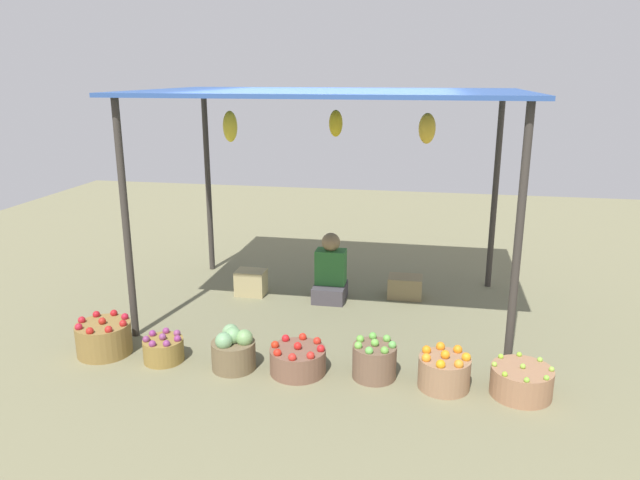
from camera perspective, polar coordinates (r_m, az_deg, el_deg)
ground_plane at (r=6.66m, az=0.96°, el=-6.52°), size 14.00×14.00×0.00m
market_stall_structure at (r=6.18m, az=1.08°, el=12.69°), size 3.86×2.43×2.35m
vendor_person at (r=6.83m, az=1.00°, el=-3.28°), size 0.36×0.44×0.78m
basket_red_apples at (r=5.94m, az=-19.97°, el=-8.78°), size 0.50×0.50×0.35m
basket_purple_onions at (r=5.65m, az=-14.75°, el=-10.06°), size 0.36×0.36×0.26m
basket_cabbages at (r=5.37m, az=-8.28°, el=-10.39°), size 0.39×0.39×0.39m
basket_red_tomatoes at (r=5.28m, az=-2.13°, el=-11.37°), size 0.49×0.49×0.28m
basket_green_apples at (r=5.20m, az=5.23°, el=-11.39°), size 0.38×0.38×0.35m
basket_oranges at (r=5.14m, az=11.80°, el=-12.20°), size 0.43×0.43×0.33m
basket_limes at (r=5.20m, az=18.71°, el=-12.68°), size 0.49×0.49×0.28m
wooden_crate_near_vendor at (r=7.06m, az=-6.62°, el=-4.05°), size 0.34×0.26×0.29m
wooden_crate_stacked_rear at (r=7.01m, az=8.14°, el=-4.45°), size 0.39×0.29×0.25m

